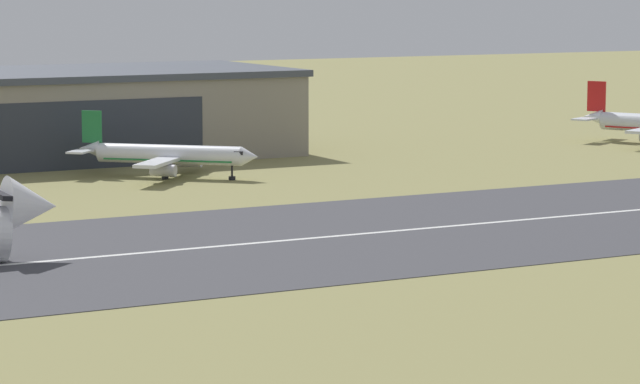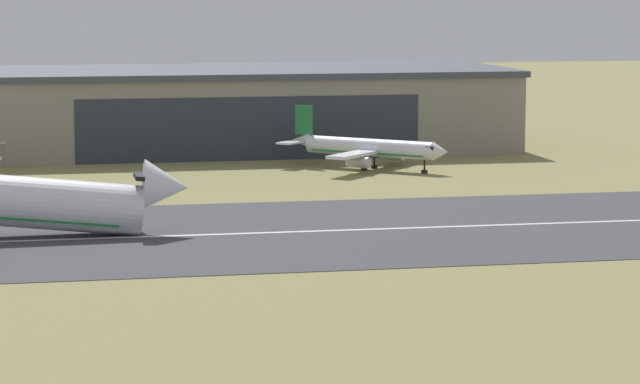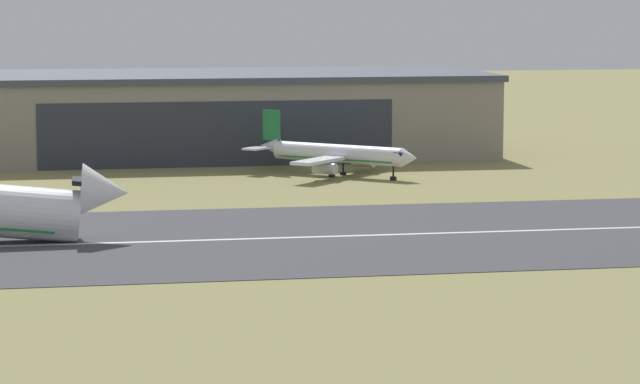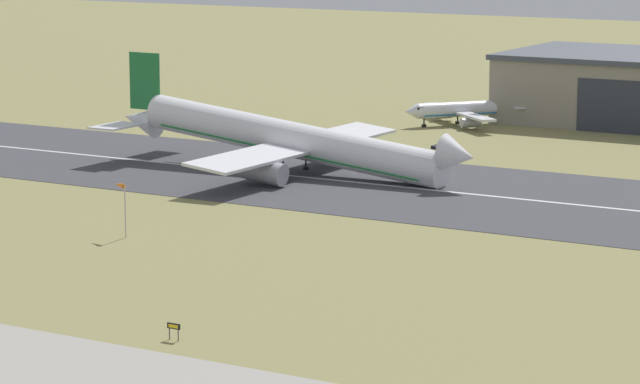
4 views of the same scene
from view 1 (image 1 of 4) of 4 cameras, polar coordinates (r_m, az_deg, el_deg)
The scene contains 3 objects.
runway_strip at distance 140.72m, azimuth -0.08°, elevation -1.74°, with size 494.33×41.38×0.06m, color #3D3D42.
runway_centreline at distance 140.71m, azimuth -0.08°, elevation -1.73°, with size 444.90×0.70×0.01m, color silver.
airplane_parked_centre at distance 185.57m, azimuth -5.77°, elevation 1.40°, with size 20.96×19.84×8.06m.
Camera 1 is at (-64.45, -9.90, 23.26)m, focal length 85.00 mm.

